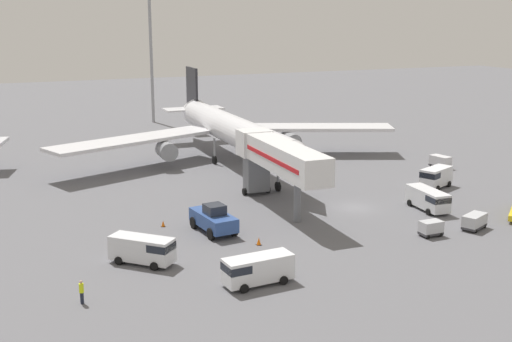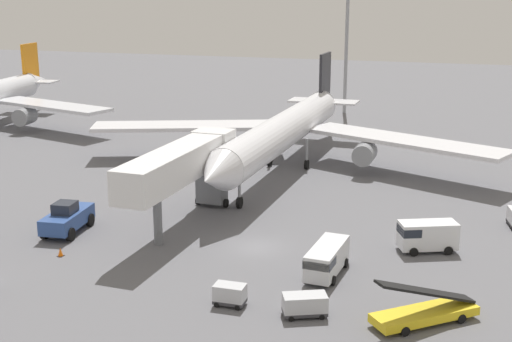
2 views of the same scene
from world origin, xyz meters
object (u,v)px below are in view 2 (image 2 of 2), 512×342
baggage_cart_near_right (230,294)px  safety_cone_alpha (52,212)px  pushback_tug (67,218)px  airplane_at_gate (287,129)px  service_van_near_center (326,259)px  baggage_cart_mid_center (305,304)px  jet_bridge (185,165)px  belt_loader_truck (425,311)px  service_van_rear_left (426,235)px  safety_cone_bravo (60,252)px

baggage_cart_near_right → safety_cone_alpha: 24.82m
pushback_tug → safety_cone_alpha: (-3.87, 3.42, -0.96)m
airplane_at_gate → service_van_near_center: bearing=-69.3°
baggage_cart_near_right → baggage_cart_mid_center: size_ratio=0.67×
jet_bridge → service_van_near_center: bearing=-27.0°
jet_bridge → pushback_tug: 10.81m
baggage_cart_mid_center → safety_cone_alpha: (-26.57, 12.24, -0.50)m
jet_bridge → belt_loader_truck: (21.24, -12.45, -4.57)m
service_van_rear_left → belt_loader_truck: bearing=-85.7°
service_van_near_center → baggage_cart_near_right: service_van_near_center is taller
airplane_at_gate → service_van_rear_left: airplane_at_gate is taller
baggage_cart_mid_center → safety_cone_bravo: (-20.26, 3.97, -0.46)m
service_van_near_center → safety_cone_bravo: service_van_near_center is taller
baggage_cart_near_right → service_van_rear_left: bearing=50.6°
jet_bridge → baggage_cart_mid_center: (14.04, -13.82, -4.54)m
jet_bridge → baggage_cart_mid_center: bearing=-44.5°
jet_bridge → safety_cone_alpha: jet_bridge is taller
airplane_at_gate → service_van_rear_left: (17.12, -21.42, -3.24)m
airplane_at_gate → baggage_cart_mid_center: airplane_at_gate is taller
service_van_rear_left → baggage_cart_near_right: bearing=-129.4°
service_van_near_center → service_van_rear_left: size_ratio=1.17×
service_van_rear_left → baggage_cart_mid_center: 15.07m
safety_cone_alpha → jet_bridge: bearing=7.2°
airplane_at_gate → baggage_cart_mid_center: bearing=-72.8°
service_van_near_center → baggage_cart_near_right: (-4.87, -6.74, -0.45)m
safety_cone_alpha → airplane_at_gate: bearing=55.5°
jet_bridge → service_van_rear_left: size_ratio=3.64×
pushback_tug → service_van_rear_left: size_ratio=1.23×
belt_loader_truck → baggage_cart_mid_center: size_ratio=2.12×
jet_bridge → safety_cone_bravo: 12.67m
belt_loader_truck → baggage_cart_mid_center: (-7.20, -1.37, 0.03)m
baggage_cart_mid_center → service_van_near_center: bearing=90.9°
service_van_near_center → service_van_rear_left: (6.38, 6.97, 0.10)m
pushback_tug → service_van_near_center: size_ratio=1.05×
belt_loader_truck → safety_cone_bravo: belt_loader_truck is taller
airplane_at_gate → safety_cone_bravo: size_ratio=70.94×
baggage_cart_near_right → service_van_near_center: bearing=54.1°
service_van_near_center → service_van_rear_left: service_van_rear_left is taller
belt_loader_truck → baggage_cart_near_right: (-12.18, -1.37, 0.01)m
service_van_near_center → baggage_cart_mid_center: 6.75m
airplane_at_gate → pushback_tug: (-11.85, -26.31, -3.32)m
jet_bridge → baggage_cart_near_right: jet_bridge is taller
pushback_tug → baggage_cart_mid_center: bearing=-21.2°
belt_loader_truck → pushback_tug: bearing=166.0°
airplane_at_gate → jet_bridge: size_ratio=2.78×
baggage_cart_near_right → pushback_tug: bearing=153.6°
baggage_cart_mid_center → safety_cone_alpha: 29.26m
pushback_tug → baggage_cart_near_right: bearing=-26.4°
service_van_near_center → baggage_cart_near_right: 8.32m
jet_bridge → safety_cone_alpha: (-12.53, -1.58, -5.04)m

